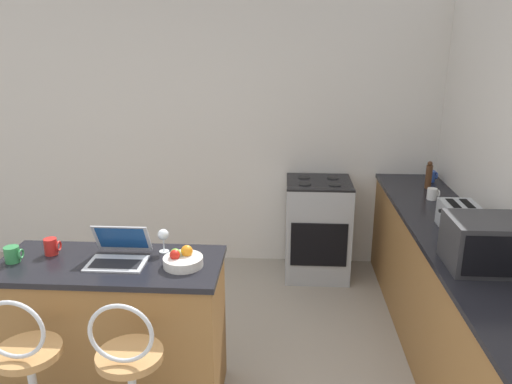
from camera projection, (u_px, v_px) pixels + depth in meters
The scene contains 14 objects.
wall_back at pixel (217, 134), 4.85m from camera, with size 12.00×0.06×2.60m.
breakfast_bar at pixel (116, 331), 3.09m from camera, with size 1.33×0.58×0.93m.
counter_right at pixel (455, 304), 3.39m from camera, with size 0.59×3.33×0.93m.
laptop at pixel (119, 252), 2.96m from camera, with size 0.34×0.29×0.21m.
microwave at pixel (488, 244), 2.84m from camera, with size 0.45×0.37×0.29m.
toaster at pixel (459, 216), 3.43m from camera, with size 0.25×0.28×0.19m.
stove_range at pixel (317, 229), 4.73m from camera, with size 0.60×0.57×0.94m.
mug_white at pixel (432, 194), 4.07m from camera, with size 0.10×0.08×0.09m.
mug_green at pixel (13, 254), 2.94m from camera, with size 0.10×0.09×0.10m.
mug_blue at pixel (431, 176), 4.57m from camera, with size 0.09×0.08×0.10m.
wine_glass_short at pixel (163, 236), 3.06m from camera, with size 0.07×0.07×0.15m.
mug_red at pixel (51, 246), 3.04m from camera, with size 0.10×0.08×0.10m.
fruit_bowl at pixel (182, 260), 2.89m from camera, with size 0.23×0.23×0.11m.
pepper_mill at pixel (429, 176), 4.34m from camera, with size 0.06×0.06×0.24m.
Camera 1 is at (0.67, -1.94, 2.21)m, focal length 35.00 mm.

